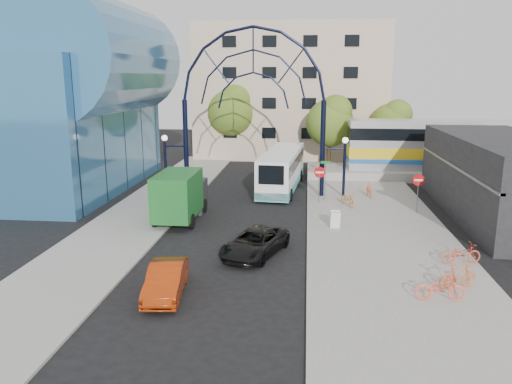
# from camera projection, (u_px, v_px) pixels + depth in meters

# --- Properties ---
(ground) EXTENTS (120.00, 120.00, 0.00)m
(ground) POSITION_uv_depth(u_px,v_px,m) (222.00, 264.00, 23.52)
(ground) COLOR black
(ground) RESTS_ON ground
(sidewalk_east) EXTENTS (8.00, 56.00, 0.12)m
(sidewalk_east) POSITION_uv_depth(u_px,v_px,m) (382.00, 241.00, 26.59)
(sidewalk_east) COLOR gray
(sidewalk_east) RESTS_ON ground
(plaza_west) EXTENTS (5.00, 50.00, 0.12)m
(plaza_west) POSITION_uv_depth(u_px,v_px,m) (132.00, 223.00, 29.97)
(plaza_west) COLOR gray
(plaza_west) RESTS_ON ground
(gateway_arch) EXTENTS (13.64, 0.44, 12.10)m
(gateway_arch) POSITION_uv_depth(u_px,v_px,m) (253.00, 78.00, 35.15)
(gateway_arch) COLOR black
(gateway_arch) RESTS_ON ground
(stop_sign) EXTENTS (0.80, 0.07, 2.50)m
(stop_sign) POSITION_uv_depth(u_px,v_px,m) (320.00, 176.00, 34.22)
(stop_sign) COLOR slate
(stop_sign) RESTS_ON sidewalk_east
(do_not_enter_sign) EXTENTS (0.76, 0.07, 2.48)m
(do_not_enter_sign) POSITION_uv_depth(u_px,v_px,m) (418.00, 184.00, 31.68)
(do_not_enter_sign) COLOR slate
(do_not_enter_sign) RESTS_ON sidewalk_east
(street_name_sign) EXTENTS (0.70, 0.70, 2.80)m
(street_name_sign) POSITION_uv_depth(u_px,v_px,m) (325.00, 172.00, 34.74)
(street_name_sign) COLOR slate
(street_name_sign) RESTS_ON sidewalk_east
(sandwich_board) EXTENTS (0.55, 0.61, 0.99)m
(sandwich_board) POSITION_uv_depth(u_px,v_px,m) (335.00, 217.00, 28.59)
(sandwich_board) COLOR white
(sandwich_board) RESTS_ON sidewalk_east
(transit_hall) EXTENTS (16.50, 18.00, 14.50)m
(transit_hall) POSITION_uv_depth(u_px,v_px,m) (56.00, 102.00, 38.06)
(transit_hall) COLOR teal
(transit_hall) RESTS_ON ground
(commercial_block_east) EXTENTS (6.00, 16.00, 5.00)m
(commercial_block_east) POSITION_uv_depth(u_px,v_px,m) (501.00, 177.00, 31.06)
(commercial_block_east) COLOR black
(commercial_block_east) RESTS_ON ground
(apartment_block) EXTENTS (20.00, 12.10, 14.00)m
(apartment_block) POSITION_uv_depth(u_px,v_px,m) (291.00, 91.00, 55.63)
(apartment_block) COLOR #CBAC8D
(apartment_block) RESTS_ON ground
(train_platform) EXTENTS (32.00, 5.00, 0.80)m
(train_platform) POSITION_uv_depth(u_px,v_px,m) (495.00, 175.00, 42.77)
(train_platform) COLOR gray
(train_platform) RESTS_ON ground
(train_car) EXTENTS (25.10, 3.05, 4.20)m
(train_car) POSITION_uv_depth(u_px,v_px,m) (498.00, 146.00, 42.20)
(train_car) COLOR #B7B7BC
(train_car) RESTS_ON train_platform
(tree_north_a) EXTENTS (4.48, 4.48, 7.00)m
(tree_north_a) POSITION_uv_depth(u_px,v_px,m) (331.00, 120.00, 47.00)
(tree_north_a) COLOR #382314
(tree_north_a) RESTS_ON ground
(tree_north_b) EXTENTS (5.12, 5.12, 8.00)m
(tree_north_b) POSITION_uv_depth(u_px,v_px,m) (233.00, 110.00, 51.71)
(tree_north_b) COLOR #382314
(tree_north_b) RESTS_ON ground
(tree_north_c) EXTENTS (4.16, 4.16, 6.50)m
(tree_north_c) POSITION_uv_depth(u_px,v_px,m) (393.00, 122.00, 48.41)
(tree_north_c) COLOR #382314
(tree_north_c) RESTS_ON ground
(city_bus) EXTENTS (3.28, 10.92, 2.96)m
(city_bus) POSITION_uv_depth(u_px,v_px,m) (282.00, 169.00, 39.07)
(city_bus) COLOR white
(city_bus) RESTS_ON ground
(green_truck) EXTENTS (2.39, 6.08, 3.06)m
(green_truck) POSITION_uv_depth(u_px,v_px,m) (181.00, 195.00, 30.57)
(green_truck) COLOR black
(green_truck) RESTS_ON ground
(black_suv) EXTENTS (3.54, 5.06, 1.28)m
(black_suv) POSITION_uv_depth(u_px,v_px,m) (255.00, 243.00, 24.57)
(black_suv) COLOR black
(black_suv) RESTS_ON ground
(red_sedan) EXTENTS (1.78, 4.05, 1.29)m
(red_sedan) POSITION_uv_depth(u_px,v_px,m) (166.00, 280.00, 20.08)
(red_sedan) COLOR #992B09
(red_sedan) RESTS_ON ground
(bike_near_a) EXTENTS (1.31, 1.92, 0.95)m
(bike_near_a) POSITION_uv_depth(u_px,v_px,m) (348.00, 199.00, 33.54)
(bike_near_a) COLOR orange
(bike_near_a) RESTS_ON sidewalk_east
(bike_near_b) EXTENTS (0.65, 1.69, 0.99)m
(bike_near_b) POSITION_uv_depth(u_px,v_px,m) (369.00, 190.00, 36.11)
(bike_near_b) COLOR orange
(bike_near_b) RESTS_ON sidewalk_east
(bike_far_a) EXTENTS (1.96, 1.01, 0.98)m
(bike_far_a) POSITION_uv_depth(u_px,v_px,m) (461.00, 254.00, 23.16)
(bike_far_a) COLOR #D3422A
(bike_far_a) RESTS_ON sidewalk_east
(bike_far_b) EXTENTS (1.81, 1.08, 1.05)m
(bike_far_b) POSITION_uv_depth(u_px,v_px,m) (458.00, 276.00, 20.48)
(bike_far_b) COLOR #D05729
(bike_far_b) RESTS_ON sidewalk_east
(bike_far_c) EXTENTS (1.92, 0.70, 1.00)m
(bike_far_c) POSITION_uv_depth(u_px,v_px,m) (440.00, 288.00, 19.35)
(bike_far_c) COLOR #FA5032
(bike_far_c) RESTS_ON sidewalk_east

